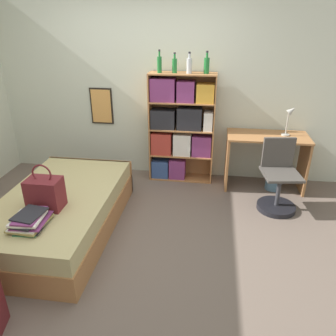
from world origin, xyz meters
The scene contains 14 objects.
ground_plane centered at (0.00, 0.00, 0.00)m, with size 14.00×14.00×0.00m, color #66564C.
wall_back centered at (0.00, 1.69, 1.30)m, with size 10.00×0.09×2.60m.
bed centered at (-0.68, 0.02, 0.22)m, with size 1.14×1.97×0.45m.
handbag centered at (-0.66, -0.26, 0.61)m, with size 0.33×0.22×0.47m.
book_stack_on_bed centered at (-0.66, -0.59, 0.51)m, with size 0.32×0.37×0.13m.
bookcase centered at (0.47, 1.49, 0.77)m, with size 0.90×0.29×1.52m.
bottle_green centered at (0.20, 1.46, 1.63)m, with size 0.06×0.06×0.29m.
bottle_brown centered at (0.39, 1.47, 1.62)m, with size 0.06×0.06×0.25m.
bottle_clear centered at (0.58, 1.46, 1.62)m, with size 0.07×0.07×0.26m.
bottle_blue centered at (0.80, 1.48, 1.62)m, with size 0.07×0.07×0.28m.
desk centered at (1.66, 1.38, 0.52)m, with size 1.06×0.52×0.76m.
desk_lamp centered at (1.90, 1.42, 1.03)m, with size 0.15×0.11×0.40m.
desk_chair centered at (1.76, 0.83, 0.28)m, with size 0.48×0.48×0.87m.
waste_bin centered at (1.80, 1.33, 0.13)m, with size 0.21×0.21×0.26m.
Camera 1 is at (0.92, -2.86, 2.18)m, focal length 35.00 mm.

